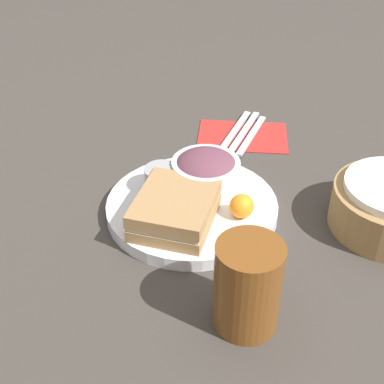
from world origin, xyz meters
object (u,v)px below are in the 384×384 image
at_px(salad_bowl, 206,170).
at_px(knife, 243,134).
at_px(spoon, 251,135).
at_px(dressing_cup, 162,179).
at_px(plate, 192,207).
at_px(fork, 234,132).
at_px(sandwich, 175,209).
at_px(drink_glass, 248,286).

distance_m(salad_bowl, knife, 0.22).
bearing_deg(salad_bowl, knife, 163.76).
bearing_deg(spoon, dressing_cup, 163.31).
bearing_deg(salad_bowl, spoon, 158.92).
xyz_separation_m(plate, spoon, (-0.25, 0.09, -0.00)).
xyz_separation_m(dressing_cup, spoon, (-0.22, 0.15, -0.04)).
xyz_separation_m(fork, spoon, (0.01, 0.03, 0.00)).
bearing_deg(fork, spoon, -90.00).
bearing_deg(plate, knife, 163.02).
bearing_deg(spoon, knife, 90.00).
bearing_deg(plate, salad_bowl, 160.02).
relative_size(sandwich, spoon, 0.95).
distance_m(fork, knife, 0.02).
relative_size(dressing_cup, spoon, 0.35).
xyz_separation_m(drink_glass, fork, (-0.48, -0.03, -0.05)).
bearing_deg(plate, spoon, 159.14).
height_order(sandwich, fork, sandwich).
distance_m(dressing_cup, fork, 0.26).
xyz_separation_m(plate, fork, (-0.26, 0.06, -0.00)).
height_order(fork, spoon, same).
bearing_deg(plate, fork, 166.89).
distance_m(sandwich, dressing_cup, 0.08).
bearing_deg(drink_glass, plate, -157.99).
xyz_separation_m(sandwich, salad_bowl, (-0.10, 0.04, 0.01)).
height_order(plate, dressing_cup, dressing_cup).
bearing_deg(spoon, drink_glass, -163.90).
relative_size(salad_bowl, drink_glass, 0.91).
bearing_deg(dressing_cup, sandwich, 21.77).
distance_m(plate, knife, 0.27).
bearing_deg(spoon, salad_bowl, 175.90).
bearing_deg(knife, salad_bowl, -179.26).
height_order(dressing_cup, fork, dressing_cup).
height_order(dressing_cup, spoon, dressing_cup).
height_order(drink_glass, knife, drink_glass).
xyz_separation_m(salad_bowl, dressing_cup, (0.02, -0.07, -0.01)).
xyz_separation_m(fork, knife, (0.01, 0.02, 0.00)).
bearing_deg(dressing_cup, salad_bowl, 106.58).
xyz_separation_m(plate, salad_bowl, (-0.05, 0.02, 0.04)).
height_order(knife, spoon, same).
bearing_deg(spoon, fork, 90.00).
bearing_deg(dressing_cup, fork, 154.06).
bearing_deg(drink_glass, sandwich, -147.12).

